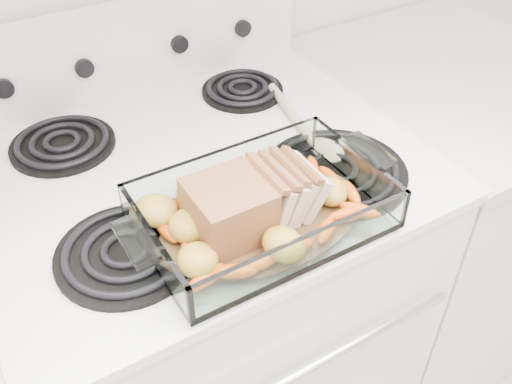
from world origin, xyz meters
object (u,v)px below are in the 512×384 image
electric_range (208,317)px  baking_dish (263,214)px  counter_right (422,221)px  pork_roast (246,205)px

electric_range → baking_dish: bearing=-86.6°
counter_right → pork_roast: bearing=-162.8°
counter_right → baking_dish: size_ratio=2.57×
counter_right → pork_roast: pork_roast is taller
electric_range → pork_roast: (-0.02, -0.21, 0.51)m
electric_range → pork_roast: size_ratio=5.44×
baking_dish → pork_roast: (-0.03, 0.00, 0.03)m
electric_range → pork_roast: 0.56m
counter_right → baking_dish: bearing=-162.1°
counter_right → pork_roast: 0.89m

